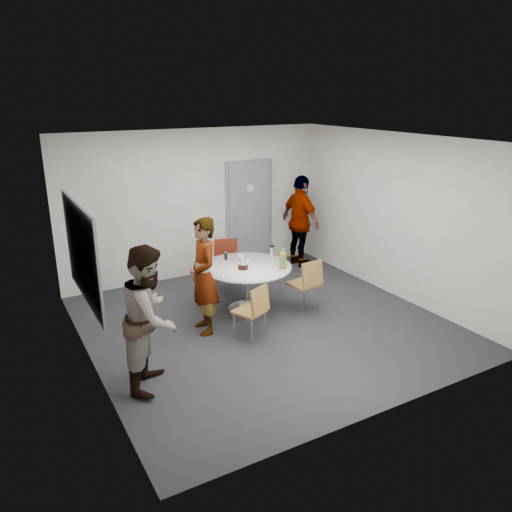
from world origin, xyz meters
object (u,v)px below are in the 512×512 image
person_right (301,221)px  table (248,272)px  chair_near_right (307,281)px  chair_far (227,259)px  person_left (150,317)px  chair_near_left (254,308)px  person_main (203,276)px  door (249,214)px  whiteboard (82,253)px

person_right → table: bearing=122.1°
chair_near_right → chair_far: (-0.66, 1.49, 0.02)m
chair_near_right → chair_far: size_ratio=0.96×
table → chair_near_right: (0.75, -0.53, -0.11)m
chair_far → person_left: 3.09m
table → chair_near_left: bearing=-114.4°
chair_far → chair_near_left: bearing=91.2°
person_main → chair_far: bearing=148.0°
door → chair_near_right: door is taller
chair_near_left → door: bearing=38.9°
whiteboard → chair_far: bearing=27.2°
table → person_main: size_ratio=0.83×
chair_far → table: bearing=100.9°
door → chair_near_right: 2.50m
chair_near_left → person_main: (-0.49, 0.59, 0.36)m
person_left → chair_near_left: bearing=-44.1°
person_main → person_right: bearing=127.0°
chair_near_right → person_left: (-2.74, -0.78, 0.34)m
chair_near_right → person_main: 1.70m
chair_near_right → chair_far: chair_far is taller
chair_near_right → door: bearing=76.1°
whiteboard → chair_near_left: (2.08, -0.55, -0.97)m
whiteboard → chair_far: size_ratio=2.13×
chair_far → person_main: person_main is taller
door → chair_near_left: (-1.48, -2.83, -0.54)m
whiteboard → table: size_ratio=1.35×
door → person_right: size_ratio=1.18×
table → person_main: (-0.91, -0.35, 0.21)m
chair_near_left → chair_near_right: size_ratio=0.93×
door → chair_near_left: 3.24m
table → person_left: person_left is taller
chair_far → person_right: size_ratio=0.50×
whiteboard → chair_far: 3.06m
chair_near_right → person_right: 2.26m
chair_near_right → person_main: size_ratio=0.51×
door → chair_far: 1.43m
table → chair_far: bearing=84.3°
table → person_left: bearing=-146.7°
table → person_left: size_ratio=0.82×
whiteboard → chair_near_right: 3.39m
person_main → door: bearing=144.5°
chair_near_right → person_left: bearing=-170.9°
person_main → chair_near_left: bearing=45.3°
person_right → person_main: bearing=117.8°
chair_far → person_right: 1.89m
door → chair_far: size_ratio=2.38×
chair_near_right → table: bearing=138.0°
door → person_main: size_ratio=1.26×
chair_far → person_main: (-1.00, -1.30, 0.30)m
door → person_left: size_ratio=1.23×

